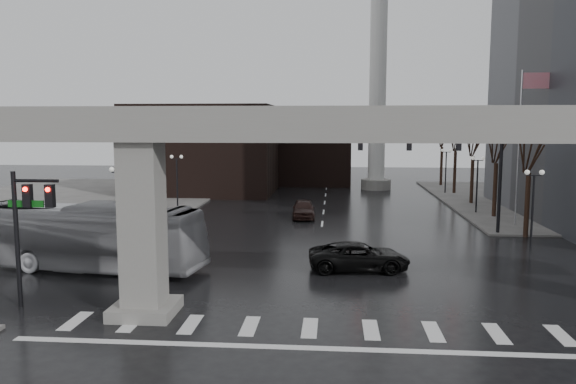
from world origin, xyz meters
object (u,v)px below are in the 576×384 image
Objects in this scene: signal_mast_arm at (447,154)px; pickup_truck at (359,257)px; city_bus at (86,237)px; far_car at (303,209)px.

signal_mast_arm is 2.20× the size of pickup_truck.
signal_mast_arm reaches higher than pickup_truck.
signal_mast_arm is 25.02m from city_bus.
signal_mast_arm reaches higher than city_bus.
far_car is (11.00, 17.75, -1.06)m from city_bus.
pickup_truck is at bearing -121.59° from signal_mast_arm.
pickup_truck is 1.19× the size of far_car.
city_bus is 2.87× the size of far_car.
far_car is (-10.64, 5.82, -5.04)m from signal_mast_arm.
signal_mast_arm is 13.13m from far_car.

